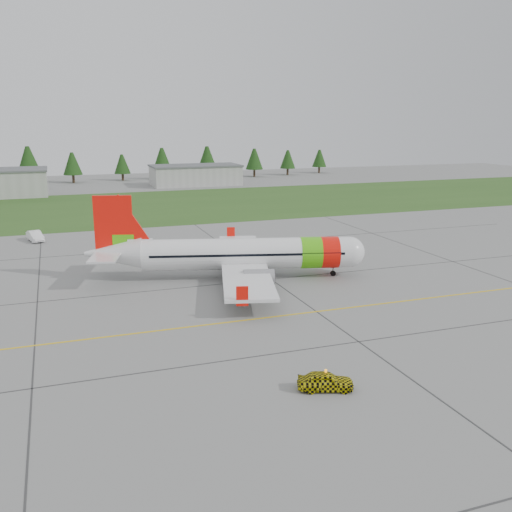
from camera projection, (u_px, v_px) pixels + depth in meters
name	position (u px, v px, depth m)	size (l,w,h in m)	color
ground	(243.00, 358.00, 43.36)	(320.00, 320.00, 0.00)	gray
aircraft	(240.00, 254.00, 64.97)	(31.26, 29.44, 9.65)	white
follow_me_car	(326.00, 364.00, 37.88)	(1.51, 1.28, 3.76)	yellow
service_van	(34.00, 226.00, 84.93)	(1.64, 1.55, 4.71)	white
grass_strip	(120.00, 207.00, 118.52)	(320.00, 50.00, 0.03)	#30561E
taxi_guideline	(215.00, 324.00, 50.69)	(120.00, 0.25, 0.02)	gold
hangar_east	(195.00, 176.00, 159.06)	(24.00, 12.00, 5.20)	#A8A8A3
treeline	(97.00, 164.00, 168.70)	(160.00, 8.00, 10.00)	#1C3F14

